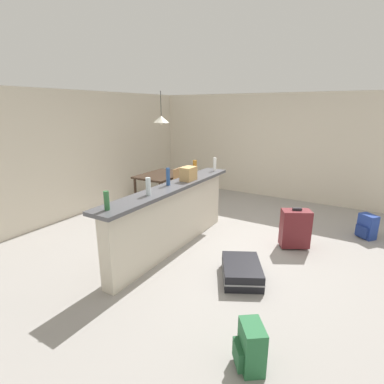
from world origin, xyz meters
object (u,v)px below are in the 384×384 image
at_px(suitcase_flat_black, 242,271).
at_px(backpack_green, 251,347).
at_px(bottle_white, 215,164).
at_px(bottle_blue, 168,177).
at_px(backpack_blue, 367,227).
at_px(dining_chair_near_partition, 183,187).
at_px(bottle_amber, 195,169).
at_px(bottle_clear, 148,186).
at_px(bottle_green, 107,201).
at_px(suitcase_upright_maroon, 295,228).
at_px(pendant_lamp, 161,119).
at_px(dining_table, 161,178).
at_px(grocery_bag, 188,174).

relative_size(suitcase_flat_black, backpack_green, 2.11).
relative_size(bottle_white, suitcase_flat_black, 0.28).
relative_size(bottle_blue, backpack_blue, 0.63).
bearing_deg(dining_chair_near_partition, bottle_amber, -138.52).
height_order(bottle_clear, backpack_blue, bottle_clear).
bearing_deg(bottle_white, bottle_green, 178.50).
height_order(bottle_white, suitcase_upright_maroon, bottle_white).
bearing_deg(bottle_amber, pendant_lamp, 53.70).
distance_m(dining_chair_near_partition, backpack_blue, 3.52).
distance_m(pendant_lamp, suitcase_flat_black, 3.78).
height_order(bottle_white, dining_table, bottle_white).
distance_m(bottle_clear, suitcase_flat_black, 1.66).
xyz_separation_m(dining_chair_near_partition, backpack_blue, (0.42, -3.48, -0.31)).
distance_m(bottle_amber, suitcase_upright_maroon, 1.86).
relative_size(bottle_blue, suitcase_upright_maroon, 0.40).
bearing_deg(backpack_green, pendant_lamp, 45.70).
height_order(bottle_green, suitcase_upright_maroon, bottle_green).
xyz_separation_m(pendant_lamp, backpack_blue, (0.36, -4.05, -1.72)).
relative_size(dining_table, suitcase_flat_black, 1.24).
height_order(grocery_bag, pendant_lamp, pendant_lamp).
bearing_deg(bottle_green, bottle_white, -1.50).
bearing_deg(grocery_bag, bottle_amber, 0.57).
relative_size(grocery_bag, dining_table, 0.24).
distance_m(dining_table, backpack_blue, 4.09).
relative_size(grocery_bag, suitcase_flat_black, 0.29).
relative_size(bottle_clear, bottle_white, 0.97).
height_order(pendant_lamp, suitcase_upright_maroon, pendant_lamp).
bearing_deg(backpack_blue, grocery_bag, 122.65).
height_order(dining_chair_near_partition, suitcase_upright_maroon, dining_chair_near_partition).
xyz_separation_m(bottle_amber, pendant_lamp, (1.08, 1.47, 0.74)).
distance_m(bottle_green, bottle_blue, 1.27).
height_order(dining_table, suitcase_flat_black, dining_table).
xyz_separation_m(bottle_green, bottle_white, (2.58, -0.07, 0.01)).
bearing_deg(suitcase_upright_maroon, grocery_bag, 111.35).
distance_m(bottle_blue, bottle_white, 1.31).
relative_size(bottle_green, bottle_blue, 0.84).
height_order(bottle_amber, dining_chair_near_partition, bottle_amber).
xyz_separation_m(bottle_clear, suitcase_upright_maroon, (1.60, -1.62, -0.83)).
relative_size(bottle_green, suitcase_upright_maroon, 0.33).
height_order(bottle_green, suitcase_flat_black, bottle_green).
distance_m(dining_table, suitcase_upright_maroon, 3.14).
distance_m(bottle_blue, suitcase_flat_black, 1.71).
bearing_deg(dining_table, backpack_blue, -83.97).
bearing_deg(bottle_clear, dining_chair_near_partition, 21.83).
xyz_separation_m(grocery_bag, suitcase_flat_black, (-0.65, -1.22, -1.04)).
bearing_deg(pendant_lamp, bottle_clear, -147.34).
bearing_deg(suitcase_flat_black, bottle_blue, 79.98).
height_order(bottle_clear, backpack_green, bottle_clear).
distance_m(bottle_clear, backpack_green, 2.26).
distance_m(dining_table, suitcase_flat_black, 3.32).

